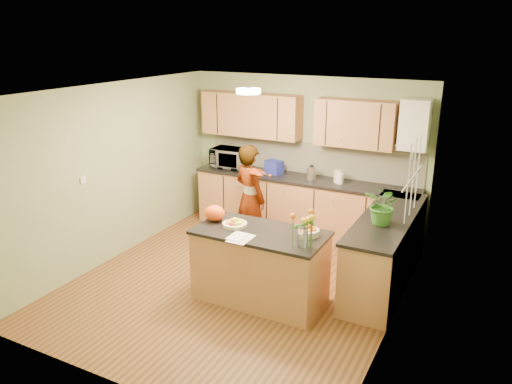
% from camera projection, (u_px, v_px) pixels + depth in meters
% --- Properties ---
extents(floor, '(4.50, 4.50, 0.00)m').
position_uv_depth(floor, '(239.00, 282.00, 6.58)').
color(floor, '#573419').
rests_on(floor, ground).
extents(ceiling, '(4.00, 4.50, 0.02)m').
position_uv_depth(ceiling, '(236.00, 90.00, 5.81)').
color(ceiling, white).
rests_on(ceiling, wall_back).
extents(wall_back, '(4.00, 0.02, 2.50)m').
position_uv_depth(wall_back, '(305.00, 154.00, 8.10)').
color(wall_back, gray).
rests_on(wall_back, floor).
extents(wall_front, '(4.00, 0.02, 2.50)m').
position_uv_depth(wall_front, '(110.00, 264.00, 4.29)').
color(wall_front, gray).
rests_on(wall_front, floor).
extents(wall_left, '(0.02, 4.50, 2.50)m').
position_uv_depth(wall_left, '(115.00, 172.00, 7.06)').
color(wall_left, gray).
rests_on(wall_left, floor).
extents(wall_right, '(0.02, 4.50, 2.50)m').
position_uv_depth(wall_right, '(401.00, 219.00, 5.32)').
color(wall_right, gray).
rests_on(wall_right, floor).
extents(back_counter, '(3.64, 0.62, 0.94)m').
position_uv_depth(back_counter, '(303.00, 206.00, 8.04)').
color(back_counter, '#A96D43').
rests_on(back_counter, floor).
extents(right_counter, '(0.62, 2.24, 0.94)m').
position_uv_depth(right_counter, '(386.00, 250.00, 6.41)').
color(right_counter, '#A96D43').
rests_on(right_counter, floor).
extents(splashback, '(3.60, 0.02, 0.52)m').
position_uv_depth(splashback, '(311.00, 158.00, 8.05)').
color(splashback, white).
rests_on(splashback, back_counter).
extents(upper_cabinets, '(3.20, 0.34, 0.70)m').
position_uv_depth(upper_cabinets, '(292.00, 118.00, 7.84)').
color(upper_cabinets, '#A96D43').
rests_on(upper_cabinets, wall_back).
extents(boiler, '(0.40, 0.30, 0.86)m').
position_uv_depth(boiler, '(415.00, 125.00, 7.02)').
color(boiler, white).
rests_on(boiler, wall_back).
extents(window_right, '(0.01, 1.30, 1.05)m').
position_uv_depth(window_right, '(414.00, 178.00, 5.74)').
color(window_right, white).
rests_on(window_right, wall_right).
extents(light_switch, '(0.02, 0.09, 0.09)m').
position_uv_depth(light_switch, '(83.00, 180.00, 6.54)').
color(light_switch, white).
rests_on(light_switch, wall_left).
extents(ceiling_lamp, '(0.30, 0.30, 0.07)m').
position_uv_depth(ceiling_lamp, '(248.00, 91.00, 6.07)').
color(ceiling_lamp, '#FFEABF').
rests_on(ceiling_lamp, ceiling).
extents(peninsula_island, '(1.57, 0.80, 0.90)m').
position_uv_depth(peninsula_island, '(260.00, 266.00, 6.04)').
color(peninsula_island, '#A96D43').
rests_on(peninsula_island, floor).
extents(fruit_dish, '(0.30, 0.30, 0.10)m').
position_uv_depth(fruit_dish, '(235.00, 223.00, 6.04)').
color(fruit_dish, beige).
rests_on(fruit_dish, peninsula_island).
extents(orange_bowl, '(0.25, 0.25, 0.14)m').
position_uv_depth(orange_bowl, '(309.00, 230.00, 5.77)').
color(orange_bowl, beige).
rests_on(orange_bowl, peninsula_island).
extents(flower_vase, '(0.26, 0.26, 0.48)m').
position_uv_depth(flower_vase, '(303.00, 219.00, 5.39)').
color(flower_vase, silver).
rests_on(flower_vase, peninsula_island).
extents(orange_bag, '(0.29, 0.25, 0.20)m').
position_uv_depth(orange_bag, '(215.00, 213.00, 6.20)').
color(orange_bag, '#E54712').
rests_on(orange_bag, peninsula_island).
extents(papers, '(0.23, 0.32, 0.01)m').
position_uv_depth(papers, '(241.00, 238.00, 5.69)').
color(papers, white).
rests_on(papers, peninsula_island).
extents(violinist, '(0.70, 0.59, 1.62)m').
position_uv_depth(violinist, '(250.00, 198.00, 7.35)').
color(violinist, tan).
rests_on(violinist, floor).
extents(violin, '(0.62, 0.54, 0.15)m').
position_uv_depth(violin, '(255.00, 172.00, 6.93)').
color(violin, '#541505').
rests_on(violin, violinist).
extents(microwave, '(0.61, 0.42, 0.33)m').
position_uv_depth(microwave, '(230.00, 158.00, 8.44)').
color(microwave, white).
rests_on(microwave, back_counter).
extents(blue_box, '(0.31, 0.26, 0.21)m').
position_uv_depth(blue_box, '(274.00, 167.00, 8.11)').
color(blue_box, '#212997').
rests_on(blue_box, back_counter).
extents(kettle, '(0.15, 0.15, 0.28)m').
position_uv_depth(kettle, '(311.00, 172.00, 7.78)').
color(kettle, silver).
rests_on(kettle, back_counter).
extents(jar_cream, '(0.14, 0.14, 0.19)m').
position_uv_depth(jar_cream, '(338.00, 176.00, 7.64)').
color(jar_cream, beige).
rests_on(jar_cream, back_counter).
extents(jar_white, '(0.12, 0.12, 0.16)m').
position_uv_depth(jar_white, '(340.00, 178.00, 7.58)').
color(jar_white, white).
rests_on(jar_white, back_counter).
extents(potted_plant, '(0.55, 0.51, 0.49)m').
position_uv_depth(potted_plant, '(384.00, 205.00, 5.92)').
color(potted_plant, '#367326').
rests_on(potted_plant, right_counter).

